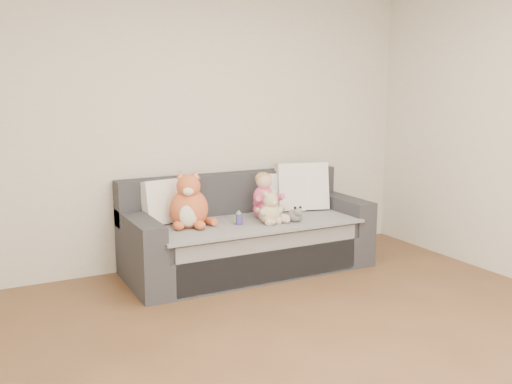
% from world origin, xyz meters
% --- Properties ---
extents(room_shell, '(5.00, 5.00, 5.00)m').
position_xyz_m(room_shell, '(0.00, 0.42, 1.30)').
color(room_shell, brown).
rests_on(room_shell, ground).
extents(sofa, '(2.20, 0.94, 0.85)m').
position_xyz_m(sofa, '(0.31, 2.06, 0.31)').
color(sofa, '#2B2C31').
rests_on(sofa, ground).
extents(cushion_left, '(0.45, 0.26, 0.40)m').
position_xyz_m(cushion_left, '(-0.38, 2.24, 0.66)').
color(cushion_left, silver).
rests_on(cushion_left, sofa).
extents(cushion_right_back, '(0.42, 0.35, 0.37)m').
position_xyz_m(cushion_right_back, '(0.80, 2.21, 0.65)').
color(cushion_right_back, silver).
rests_on(cushion_right_back, sofa).
extents(cushion_right_front, '(0.54, 0.34, 0.47)m').
position_xyz_m(cushion_right_front, '(0.96, 2.16, 0.70)').
color(cushion_right_front, silver).
rests_on(cushion_right_front, sofa).
extents(toddler, '(0.30, 0.43, 0.43)m').
position_xyz_m(toddler, '(0.47, 2.00, 0.65)').
color(toddler, '#D44A75').
rests_on(toddler, sofa).
extents(plush_cat, '(0.39, 0.36, 0.51)m').
position_xyz_m(plush_cat, '(-0.26, 2.01, 0.66)').
color(plush_cat, '#B54C28').
rests_on(plush_cat, sofa).
extents(teddy_bear, '(0.24, 0.18, 0.30)m').
position_xyz_m(teddy_bear, '(0.41, 1.79, 0.59)').
color(teddy_bear, '#C8B98B').
rests_on(teddy_bear, sofa).
extents(plush_cow, '(0.12, 0.19, 0.15)m').
position_xyz_m(plush_cow, '(0.64, 1.75, 0.54)').
color(plush_cow, white).
rests_on(plush_cow, sofa).
extents(sippy_cup, '(0.11, 0.09, 0.13)m').
position_xyz_m(sippy_cup, '(0.15, 1.89, 0.54)').
color(sippy_cup, '#493592').
rests_on(sippy_cup, sofa).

